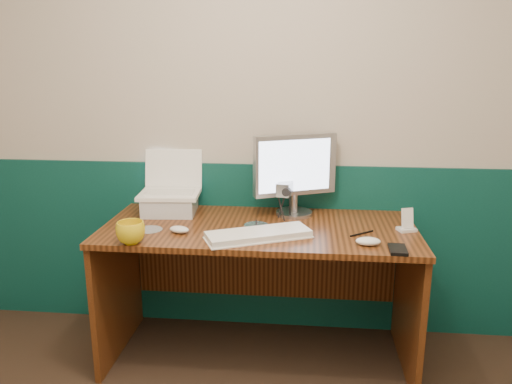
# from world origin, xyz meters

# --- Properties ---
(back_wall) EXTENTS (3.50, 0.04, 2.50)m
(back_wall) POSITION_xyz_m (0.00, 1.75, 1.25)
(back_wall) COLOR #BBAF9E
(back_wall) RESTS_ON ground
(wainscot) EXTENTS (3.48, 0.02, 1.00)m
(wainscot) POSITION_xyz_m (0.00, 1.74, 0.50)
(wainscot) COLOR #083733
(wainscot) RESTS_ON ground
(desk) EXTENTS (1.60, 0.70, 0.75)m
(desk) POSITION_xyz_m (0.05, 1.38, 0.38)
(desk) COLOR #341909
(desk) RESTS_ON ground
(laptop_riser) EXTENTS (0.30, 0.26, 0.10)m
(laptop_riser) POSITION_xyz_m (-0.46, 1.56, 0.80)
(laptop_riser) COLOR silver
(laptop_riser) RESTS_ON desk
(laptop) EXTENTS (0.34, 0.27, 0.27)m
(laptop) POSITION_xyz_m (-0.46, 1.56, 0.98)
(laptop) COLOR white
(laptop) RESTS_ON laptop_riser
(monitor) EXTENTS (0.48, 0.31, 0.46)m
(monitor) POSITION_xyz_m (0.23, 1.60, 0.98)
(monitor) COLOR #ABAAAF
(monitor) RESTS_ON desk
(keyboard) EXTENTS (0.52, 0.36, 0.03)m
(keyboard) POSITION_xyz_m (0.07, 1.20, 0.76)
(keyboard) COLOR white
(keyboard) RESTS_ON desk
(mouse_right) EXTENTS (0.12, 0.07, 0.04)m
(mouse_right) POSITION_xyz_m (0.58, 1.16, 0.77)
(mouse_right) COLOR white
(mouse_right) RESTS_ON desk
(mouse_left) EXTENTS (0.12, 0.09, 0.03)m
(mouse_left) POSITION_xyz_m (-0.33, 1.24, 0.77)
(mouse_left) COLOR silver
(mouse_left) RESTS_ON desk
(mug) EXTENTS (0.18, 0.18, 0.11)m
(mug) POSITION_xyz_m (-0.52, 1.07, 0.80)
(mug) COLOR yellow
(mug) RESTS_ON desk
(camcorder) EXTENTS (0.11, 0.14, 0.19)m
(camcorder) POSITION_xyz_m (0.17, 1.52, 0.85)
(camcorder) COLOR #A4A4A9
(camcorder) RESTS_ON desk
(cd_spindle) EXTENTS (0.12, 0.12, 0.03)m
(cd_spindle) POSITION_xyz_m (0.04, 1.32, 0.76)
(cd_spindle) COLOR silver
(cd_spindle) RESTS_ON desk
(cd_loose_a) EXTENTS (0.13, 0.13, 0.00)m
(cd_loose_a) POSITION_xyz_m (-0.49, 1.27, 0.75)
(cd_loose_a) COLOR silver
(cd_loose_a) RESTS_ON desk
(pen) EXTENTS (0.12, 0.10, 0.01)m
(pen) POSITION_xyz_m (0.56, 1.31, 0.75)
(pen) COLOR black
(pen) RESTS_ON desk
(papers) EXTENTS (0.17, 0.15, 0.00)m
(papers) POSITION_xyz_m (0.18, 1.31, 0.75)
(papers) COLOR silver
(papers) RESTS_ON desk
(dock) EXTENTS (0.10, 0.09, 0.02)m
(dock) POSITION_xyz_m (0.79, 1.38, 0.76)
(dock) COLOR silver
(dock) RESTS_ON desk
(music_player) EXTENTS (0.07, 0.05, 0.10)m
(music_player) POSITION_xyz_m (0.79, 1.38, 0.82)
(music_player) COLOR white
(music_player) RESTS_ON dock
(pda) EXTENTS (0.08, 0.13, 0.02)m
(pda) POSITION_xyz_m (0.70, 1.09, 0.76)
(pda) COLOR black
(pda) RESTS_ON desk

